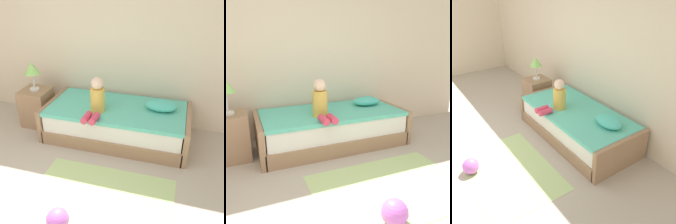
% 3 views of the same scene
% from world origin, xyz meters
% --- Properties ---
extents(wall_rear, '(7.20, 0.10, 2.90)m').
position_xyz_m(wall_rear, '(0.00, 2.60, 1.45)').
color(wall_rear, beige).
rests_on(wall_rear, ground).
extents(bed, '(2.11, 1.00, 0.50)m').
position_xyz_m(bed, '(0.67, 2.00, 0.25)').
color(bed, '#997556').
rests_on(bed, ground).
extents(nightstand, '(0.44, 0.44, 0.60)m').
position_xyz_m(nightstand, '(-0.68, 2.03, 0.30)').
color(nightstand, '#997556').
rests_on(nightstand, ground).
extents(table_lamp, '(0.24, 0.24, 0.45)m').
position_xyz_m(table_lamp, '(-0.68, 2.03, 0.94)').
color(table_lamp, silver).
rests_on(table_lamp, nightstand).
extents(child_figure, '(0.20, 0.51, 0.50)m').
position_xyz_m(child_figure, '(0.44, 1.77, 0.70)').
color(child_figure, gold).
rests_on(child_figure, bed).
extents(pillow, '(0.44, 0.30, 0.13)m').
position_xyz_m(pillow, '(1.29, 2.10, 0.56)').
color(pillow, '#4CCCBC').
rests_on(pillow, bed).
extents(toy_ball, '(0.23, 0.23, 0.23)m').
position_xyz_m(toy_ball, '(0.55, 0.26, 0.11)').
color(toy_ball, '#CC66D8').
rests_on(toy_ball, ground).
extents(area_rug, '(1.60, 1.10, 0.01)m').
position_xyz_m(area_rug, '(0.83, 0.70, 0.00)').
color(area_rug, '#B2D189').
rests_on(area_rug, ground).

